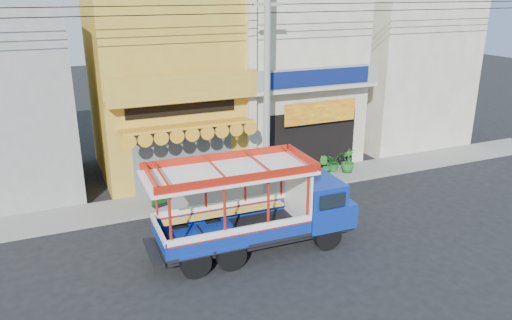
{
  "coord_description": "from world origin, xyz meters",
  "views": [
    {
      "loc": [
        -9.02,
        -14.21,
        8.15
      ],
      "look_at": [
        -1.81,
        2.5,
        1.88
      ],
      "focal_mm": 35.0,
      "sensor_mm": 36.0,
      "label": 1
    }
  ],
  "objects_px": {
    "potted_plant_c": "(348,161)",
    "green_sign": "(159,196)",
    "potted_plant_a": "(334,162)",
    "potted_plant_b": "(325,166)",
    "songthaew_truck": "(267,205)",
    "utility_pole": "(271,74)"
  },
  "relations": [
    {
      "from": "potted_plant_b",
      "to": "potted_plant_c",
      "type": "xyz_separation_m",
      "value": [
        1.21,
        0.03,
        0.08
      ]
    },
    {
      "from": "green_sign",
      "to": "potted_plant_c",
      "type": "height_order",
      "value": "potted_plant_c"
    },
    {
      "from": "utility_pole",
      "to": "potted_plant_b",
      "type": "distance_m",
      "value": 5.44
    },
    {
      "from": "songthaew_truck",
      "to": "potted_plant_b",
      "type": "distance_m",
      "value": 6.98
    },
    {
      "from": "songthaew_truck",
      "to": "potted_plant_c",
      "type": "bearing_deg",
      "value": 37.32
    },
    {
      "from": "utility_pole",
      "to": "potted_plant_c",
      "type": "height_order",
      "value": "utility_pole"
    },
    {
      "from": "songthaew_truck",
      "to": "green_sign",
      "type": "bearing_deg",
      "value": 120.2
    },
    {
      "from": "green_sign",
      "to": "potted_plant_b",
      "type": "distance_m",
      "value": 7.62
    },
    {
      "from": "potted_plant_a",
      "to": "potted_plant_b",
      "type": "bearing_deg",
      "value": -173.04
    },
    {
      "from": "green_sign",
      "to": "potted_plant_a",
      "type": "bearing_deg",
      "value": 5.05
    },
    {
      "from": "potted_plant_b",
      "to": "potted_plant_c",
      "type": "bearing_deg",
      "value": -149.33
    },
    {
      "from": "potted_plant_c",
      "to": "green_sign",
      "type": "bearing_deg",
      "value": -84.15
    },
    {
      "from": "green_sign",
      "to": "potted_plant_a",
      "type": "distance_m",
      "value": 8.35
    },
    {
      "from": "potted_plant_a",
      "to": "utility_pole",
      "type": "bearing_deg",
      "value": 171.05
    },
    {
      "from": "green_sign",
      "to": "potted_plant_b",
      "type": "bearing_deg",
      "value": 2.27
    },
    {
      "from": "songthaew_truck",
      "to": "potted_plant_a",
      "type": "height_order",
      "value": "songthaew_truck"
    },
    {
      "from": "songthaew_truck",
      "to": "potted_plant_c",
      "type": "height_order",
      "value": "songthaew_truck"
    },
    {
      "from": "potted_plant_a",
      "to": "songthaew_truck",
      "type": "bearing_deg",
      "value": -162.88
    },
    {
      "from": "potted_plant_a",
      "to": "potted_plant_c",
      "type": "distance_m",
      "value": 0.66
    },
    {
      "from": "songthaew_truck",
      "to": "potted_plant_a",
      "type": "xyz_separation_m",
      "value": [
        5.74,
        5.17,
        -0.94
      ]
    },
    {
      "from": "utility_pole",
      "to": "songthaew_truck",
      "type": "bearing_deg",
      "value": -115.76
    },
    {
      "from": "utility_pole",
      "to": "potted_plant_a",
      "type": "xyz_separation_m",
      "value": [
        3.76,
        1.07,
        -4.47
      ]
    }
  ]
}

